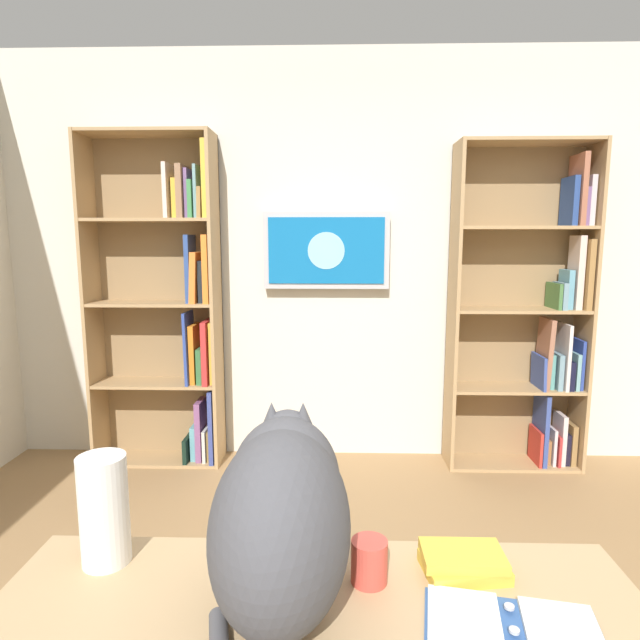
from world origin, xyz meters
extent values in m
cube|color=silver|center=(0.00, -2.23, 1.35)|extent=(4.52, 0.06, 2.70)
cube|color=tan|center=(-1.60, -2.04, 1.04)|extent=(0.02, 0.28, 2.09)
cube|color=tan|center=(-0.76, -2.04, 1.04)|extent=(0.02, 0.28, 2.09)
cube|color=#93754E|center=(-1.18, -2.17, 1.04)|extent=(0.86, 0.01, 2.09)
cube|color=tan|center=(-1.18, -2.04, 0.01)|extent=(0.82, 0.27, 0.02)
cube|color=tan|center=(-1.18, -2.04, 0.53)|extent=(0.82, 0.27, 0.02)
cube|color=tan|center=(-1.18, -2.04, 1.04)|extent=(0.82, 0.27, 0.02)
cube|color=tan|center=(-1.18, -2.04, 1.56)|extent=(0.82, 0.27, 0.02)
cube|color=tan|center=(-1.18, -2.04, 2.08)|extent=(0.82, 0.27, 0.02)
cube|color=olive|center=(-1.56, -2.03, 0.15)|extent=(0.03, 0.15, 0.27)
cube|color=black|center=(-1.53, -2.03, 0.12)|extent=(0.03, 0.13, 0.21)
cube|color=silver|center=(-1.49, -2.05, 0.19)|extent=(0.03, 0.17, 0.33)
cube|color=#AB2E2F|center=(-1.46, -2.03, 0.12)|extent=(0.02, 0.18, 0.20)
cube|color=silver|center=(-1.44, -2.02, 0.14)|extent=(0.02, 0.13, 0.24)
cube|color=#9E6438|center=(-1.40, -2.03, 0.10)|extent=(0.03, 0.12, 0.17)
cube|color=#364A92|center=(-1.37, -2.04, 0.26)|extent=(0.03, 0.23, 0.48)
cube|color=#BC322A|center=(-1.34, -2.03, 0.14)|extent=(0.02, 0.21, 0.23)
cube|color=#2D439D|center=(-1.57, -2.04, 0.70)|extent=(0.02, 0.20, 0.32)
cube|color=#70A4AC|center=(-1.54, -2.03, 0.65)|extent=(0.02, 0.20, 0.23)
cube|color=black|center=(-1.50, -2.02, 0.63)|extent=(0.03, 0.19, 0.19)
cube|color=silver|center=(-1.47, -2.02, 0.75)|extent=(0.02, 0.22, 0.42)
cube|color=#6C91A3|center=(-1.43, -2.03, 0.65)|extent=(0.03, 0.20, 0.23)
cube|color=#59A19D|center=(-1.39, -2.02, 0.65)|extent=(0.03, 0.12, 0.22)
cube|color=#98654D|center=(-1.35, -2.02, 0.76)|extent=(0.05, 0.21, 0.45)
cube|color=#374D9C|center=(-1.32, -2.02, 0.64)|extent=(0.03, 0.23, 0.22)
cube|color=#9D723E|center=(-1.56, -2.03, 1.27)|extent=(0.03, 0.23, 0.44)
cube|color=beige|center=(-1.52, -2.03, 1.28)|extent=(0.04, 0.16, 0.46)
cube|color=#5E9BB4|center=(-1.47, -2.04, 1.18)|extent=(0.03, 0.16, 0.25)
cube|color=#6C8FA1|center=(-1.42, -2.02, 1.14)|extent=(0.03, 0.18, 0.17)
cube|color=#42703C|center=(-1.39, -2.04, 1.13)|extent=(0.02, 0.22, 0.16)
cube|color=silver|center=(-1.56, -2.03, 1.72)|extent=(0.03, 0.13, 0.31)
cube|color=slate|center=(-1.53, -2.03, 1.69)|extent=(0.03, 0.16, 0.23)
cube|color=#A26147|center=(-1.49, -2.03, 1.79)|extent=(0.03, 0.22, 0.43)
cube|color=navy|center=(-1.45, -2.05, 1.72)|extent=(0.03, 0.21, 0.30)
cube|color=tan|center=(0.77, -2.04, 1.08)|extent=(0.02, 0.28, 2.15)
cube|color=tan|center=(1.59, -2.04, 1.08)|extent=(0.02, 0.28, 2.15)
cube|color=#93754E|center=(1.18, -2.17, 1.08)|extent=(0.84, 0.01, 2.15)
cube|color=tan|center=(1.18, -2.04, 0.01)|extent=(0.79, 0.27, 0.02)
cube|color=tan|center=(1.18, -2.04, 0.54)|extent=(0.79, 0.27, 0.02)
cube|color=tan|center=(1.18, -2.04, 1.08)|extent=(0.79, 0.27, 0.02)
cube|color=tan|center=(1.18, -2.04, 1.61)|extent=(0.79, 0.27, 0.02)
cube|color=tan|center=(1.18, -2.04, 2.14)|extent=(0.79, 0.27, 0.02)
cube|color=#38458C|center=(0.81, -2.02, 0.27)|extent=(0.03, 0.23, 0.49)
cube|color=olive|center=(0.84, -2.03, 0.12)|extent=(0.02, 0.14, 0.20)
cube|color=silver|center=(0.86, -2.03, 0.13)|extent=(0.02, 0.18, 0.22)
cube|color=#804F7E|center=(0.90, -2.05, 0.22)|extent=(0.04, 0.20, 0.40)
cube|color=#5FA3B0|center=(0.94, -2.05, 0.14)|extent=(0.04, 0.16, 0.23)
cube|color=black|center=(0.98, -2.03, 0.10)|extent=(0.03, 0.24, 0.16)
cube|color=gold|center=(0.80, -2.03, 0.76)|extent=(0.02, 0.16, 0.40)
cube|color=red|center=(0.83, -2.02, 0.76)|extent=(0.03, 0.23, 0.41)
cube|color=#366F3E|center=(0.88, -2.02, 0.67)|extent=(0.03, 0.16, 0.23)
cube|color=orange|center=(0.92, -2.05, 0.75)|extent=(0.03, 0.20, 0.39)
cube|color=#2E4599|center=(0.95, -2.02, 0.79)|extent=(0.02, 0.22, 0.47)
cube|color=orange|center=(0.81, -2.03, 1.30)|extent=(0.04, 0.24, 0.43)
cube|color=black|center=(0.85, -2.03, 1.22)|extent=(0.03, 0.15, 0.27)
cube|color=orange|center=(0.89, -2.03, 1.25)|extent=(0.05, 0.22, 0.32)
cube|color=#2E4B90|center=(0.93, -2.04, 1.30)|extent=(0.03, 0.19, 0.43)
cube|color=yellow|center=(0.81, -2.04, 1.86)|extent=(0.03, 0.19, 0.48)
cube|color=#9F7741|center=(0.84, -2.03, 1.72)|extent=(0.03, 0.18, 0.19)
cube|color=#6E9A9F|center=(0.86, -2.03, 1.78)|extent=(0.02, 0.15, 0.33)
cube|color=#3E844A|center=(0.89, -2.02, 1.74)|extent=(0.03, 0.19, 0.23)
cube|color=slate|center=(0.92, -2.04, 1.77)|extent=(0.02, 0.18, 0.30)
cube|color=#936C4E|center=(0.95, -2.02, 1.78)|extent=(0.04, 0.21, 0.32)
cube|color=gold|center=(1.00, -2.05, 1.74)|extent=(0.04, 0.16, 0.25)
cube|color=beige|center=(1.04, -2.03, 1.79)|extent=(0.03, 0.23, 0.33)
cube|color=#B7B7BC|center=(0.06, -2.15, 1.42)|extent=(0.82, 0.06, 0.50)
cube|color=#146BB2|center=(0.06, -2.12, 1.42)|extent=(0.75, 0.01, 0.43)
cylinder|color=#8CCCEA|center=(0.06, -2.11, 1.42)|extent=(0.24, 0.00, 0.24)
cube|color=tan|center=(0.03, 0.40, 0.73)|extent=(1.37, 0.57, 0.03)
ellipsoid|color=#4C4C51|center=(0.10, 0.37, 0.93)|extent=(0.28, 0.45, 0.37)
ellipsoid|color=#4C4C51|center=(0.10, 0.27, 0.98)|extent=(0.23, 0.25, 0.28)
sphere|color=#4C4C51|center=(0.10, 0.21, 1.05)|extent=(0.13, 0.13, 0.13)
cone|color=#4C4C51|center=(0.07, 0.21, 1.10)|extent=(0.06, 0.06, 0.07)
cone|color=#4C4C51|center=(0.14, 0.21, 1.10)|extent=(0.06, 0.06, 0.07)
cone|color=beige|center=(0.07, 0.22, 1.09)|extent=(0.03, 0.03, 0.05)
cone|color=beige|center=(0.14, 0.22, 1.09)|extent=(0.03, 0.03, 0.05)
cube|color=#335999|center=(-0.25, 0.42, 0.75)|extent=(0.19, 0.24, 0.01)
cube|color=#335999|center=(-0.34, 0.43, 0.75)|extent=(0.07, 0.22, 0.01)
cube|color=white|center=(-0.25, 0.42, 0.76)|extent=(0.17, 0.23, 0.01)
cylinder|color=silver|center=(-0.34, 0.43, 0.76)|extent=(0.02, 0.02, 0.01)
cylinder|color=silver|center=(-0.35, 0.37, 0.76)|extent=(0.02, 0.02, 0.01)
cylinder|color=white|center=(0.53, 0.22, 0.87)|extent=(0.11, 0.11, 0.26)
cylinder|color=#D84C3F|center=(-0.08, 0.27, 0.79)|extent=(0.08, 0.08, 0.10)
cube|color=gold|center=(-0.29, 0.24, 0.76)|extent=(0.19, 0.15, 0.03)
cube|color=gold|center=(-0.29, 0.24, 0.79)|extent=(0.18, 0.12, 0.02)
camera|label=1|loc=(0.00, 1.33, 1.49)|focal=29.54mm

